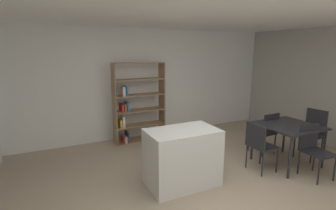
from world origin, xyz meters
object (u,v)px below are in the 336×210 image
object	(u,v)px
dining_chair_far	(266,130)
dining_chair_window_side	(313,130)
open_bookshelf	(136,105)
dining_table	(288,129)
kitchen_island	(182,157)
dining_chair_near	(313,146)
dining_chair_island_side	(259,143)

from	to	relation	value
dining_chair_far	dining_chair_window_side	distance (m)	0.88
open_bookshelf	dining_table	xyz separation A→B (m)	(2.17, -2.44, -0.18)
kitchen_island	open_bookshelf	distance (m)	2.29
dining_chair_near	dining_chair_island_side	bearing A→B (deg)	150.06
dining_table	dining_chair_near	bearing A→B (deg)	-88.95
dining_chair_window_side	kitchen_island	bearing A→B (deg)	-101.41
kitchen_island	open_bookshelf	xyz separation A→B (m)	(-0.01, 2.25, 0.41)
kitchen_island	dining_chair_window_side	bearing A→B (deg)	-3.49
dining_chair_near	dining_chair_island_side	size ratio (longest dim) A/B	1.00
dining_chair_window_side	dining_chair_near	world-z (taller)	dining_chair_window_side
dining_chair_far	open_bookshelf	bearing A→B (deg)	-43.28
open_bookshelf	dining_chair_island_side	size ratio (longest dim) A/B	2.11
open_bookshelf	dining_table	distance (m)	3.27
dining_table	dining_chair_far	distance (m)	0.54
dining_chair_window_side	dining_chair_island_side	size ratio (longest dim) A/B	1.10
dining_chair_window_side	dining_chair_island_side	world-z (taller)	dining_chair_window_side
open_bookshelf	dining_chair_near	size ratio (longest dim) A/B	2.09
dining_chair_island_side	kitchen_island	bearing A→B (deg)	82.08
dining_chair_island_side	dining_chair_far	bearing A→B (deg)	-54.59
dining_chair_near	dining_chair_island_side	distance (m)	0.89
open_bookshelf	dining_chair_island_side	distance (m)	2.86
dining_chair_far	dining_chair_near	world-z (taller)	dining_chair_near
dining_chair_near	dining_chair_island_side	world-z (taller)	dining_chair_near
kitchen_island	dining_chair_window_side	distance (m)	2.89
open_bookshelf	dining_chair_far	xyz separation A→B (m)	(2.17, -1.93, -0.34)
open_bookshelf	dining_chair_window_side	xyz separation A→B (m)	(2.90, -2.43, -0.30)
kitchen_island	open_bookshelf	size ratio (longest dim) A/B	0.60
kitchen_island	dining_table	world-z (taller)	kitchen_island
kitchen_island	dining_chair_island_side	distance (m)	1.45
open_bookshelf	dining_chair_window_side	world-z (taller)	open_bookshelf
kitchen_island	dining_chair_near	size ratio (longest dim) A/B	1.26
dining_chair_window_side	dining_chair_island_side	bearing A→B (deg)	-97.32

